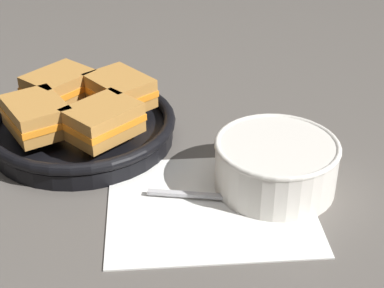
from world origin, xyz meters
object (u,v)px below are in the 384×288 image
at_px(sandwich_near_right, 103,121).
at_px(sandwich_near_left, 36,116).
at_px(sandwich_far_left, 120,91).
at_px(sandwich_far_right, 59,87).
at_px(skillet, 82,128).
at_px(soup_bowl, 276,162).
at_px(spoon, 229,197).

bearing_deg(sandwich_near_right, sandwich_near_left, 157.60).
relative_size(sandwich_near_left, sandwich_far_left, 0.96).
bearing_deg(sandwich_far_right, skillet, -67.40).
xyz_separation_m(soup_bowl, sandwich_far_right, (-0.27, 0.26, 0.02)).
bearing_deg(sandwich_far_left, sandwich_far_right, 157.60).
relative_size(soup_bowl, spoon, 1.11).
xyz_separation_m(spoon, sandwich_far_left, (-0.11, 0.24, 0.06)).
relative_size(sandwich_near_left, sandwich_near_right, 0.95).
relative_size(sandwich_far_left, sandwich_far_right, 0.99).
xyz_separation_m(soup_bowl, sandwich_far_left, (-0.18, 0.22, 0.02)).
xyz_separation_m(spoon, skillet, (-0.17, 0.21, 0.01)).
distance_m(skillet, sandwich_far_left, 0.08).
xyz_separation_m(skillet, sandwich_near_right, (0.03, -0.06, 0.04)).
distance_m(soup_bowl, sandwich_far_right, 0.37).
bearing_deg(sandwich_near_left, sandwich_near_right, -22.40).
bearing_deg(sandwich_far_left, soup_bowl, -50.96).
xyz_separation_m(soup_bowl, sandwich_near_right, (-0.22, 0.13, 0.02)).
bearing_deg(soup_bowl, sandwich_near_left, 151.63).
height_order(spoon, sandwich_near_left, sandwich_near_left).
bearing_deg(sandwich_far_left, skillet, -157.40).
xyz_separation_m(skillet, sandwich_far_left, (0.06, 0.03, 0.04)).
relative_size(soup_bowl, sandwich_near_left, 1.39).
height_order(soup_bowl, spoon, soup_bowl).
distance_m(soup_bowl, sandwich_far_left, 0.28).
distance_m(spoon, skillet, 0.27).
height_order(spoon, sandwich_far_left, sandwich_far_left).
bearing_deg(sandwich_near_left, sandwich_far_left, 22.60).
distance_m(sandwich_near_left, sandwich_near_right, 0.10).
bearing_deg(skillet, sandwich_far_left, 22.60).
distance_m(soup_bowl, skillet, 0.31).
bearing_deg(soup_bowl, sandwich_far_left, 129.04).
bearing_deg(skillet, soup_bowl, -38.47).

